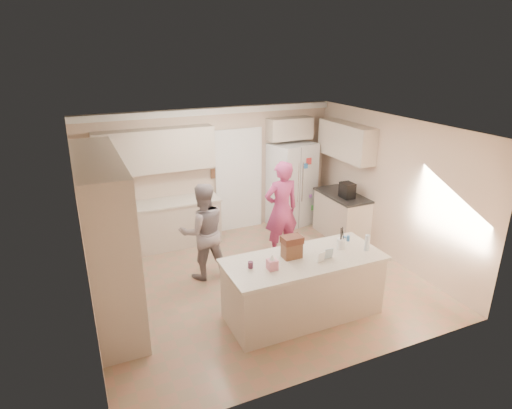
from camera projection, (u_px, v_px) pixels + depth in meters
name	position (u px, v px, depth m)	size (l,w,h in m)	color
floor	(259.00, 282.00, 7.18)	(5.20, 4.60, 0.02)	#9F7358
ceiling	(259.00, 126.00, 6.27)	(5.20, 4.60, 0.02)	white
wall_back	(213.00, 172.00, 8.70)	(5.20, 0.02, 2.60)	beige
wall_front	(345.00, 278.00, 4.74)	(5.20, 0.02, 2.60)	beige
wall_left	(82.00, 238.00, 5.73)	(0.02, 4.60, 2.60)	beige
wall_right	(391.00, 188.00, 7.71)	(0.02, 4.60, 2.60)	beige
crown_back	(211.00, 111.00, 8.23)	(5.20, 0.08, 0.12)	white
pantry_bank	(106.00, 237.00, 6.07)	(0.60, 2.60, 2.35)	#C4B49D
back_base_cab	(163.00, 226.00, 8.30)	(2.20, 0.60, 0.88)	#C4B49D
back_countertop	(161.00, 204.00, 8.13)	(2.24, 0.63, 0.04)	beige
back_upper_cab	(155.00, 151.00, 7.90)	(2.20, 0.35, 0.80)	#C4B49D
doorway_opening	(238.00, 181.00, 8.97)	(0.90, 0.06, 2.10)	black
doorway_casing	(239.00, 182.00, 8.94)	(1.02, 0.03, 2.22)	white
wall_frame_upper	(214.00, 161.00, 8.59)	(0.15, 0.02, 0.20)	brown
wall_frame_lower	(214.00, 174.00, 8.68)	(0.15, 0.02, 0.20)	brown
refrigerator	(292.00, 184.00, 9.25)	(0.90, 0.70, 1.80)	white
fridge_seam	(300.00, 189.00, 8.95)	(0.01, 0.02, 1.78)	gray
fridge_dispenser	(291.00, 179.00, 8.77)	(0.22, 0.03, 0.35)	black
fridge_handle_l	(298.00, 183.00, 8.87)	(0.02, 0.02, 0.85)	silver
fridge_handle_r	(302.00, 182.00, 8.90)	(0.02, 0.02, 0.85)	silver
over_fridge_cab	(290.00, 129.00, 8.89)	(0.95, 0.35, 0.45)	#C4B49D
right_base_cab	(341.00, 216.00, 8.75)	(0.60, 1.20, 0.88)	#C4B49D
right_countertop	(342.00, 195.00, 8.59)	(0.63, 1.24, 0.04)	#2D2B28
right_upper_cab	(346.00, 141.00, 8.45)	(0.35, 1.50, 0.70)	#C4B49D
coffee_maker	(347.00, 190.00, 8.34)	(0.22, 0.28, 0.30)	black
island_base	(303.00, 288.00, 6.16)	(2.20, 0.90, 0.88)	#C4B49D
island_top	(304.00, 260.00, 6.00)	(2.28, 0.96, 0.05)	beige
utensil_crock	(341.00, 244.00, 6.25)	(0.13, 0.13, 0.15)	white
tissue_box	(272.00, 264.00, 5.67)	(0.13, 0.13, 0.14)	pink
tissue_plume	(272.00, 257.00, 5.63)	(0.08, 0.08, 0.08)	white
dollhouse_body	(292.00, 250.00, 5.98)	(0.26, 0.18, 0.22)	brown
dollhouse_roof	(292.00, 240.00, 5.92)	(0.28, 0.20, 0.10)	#592D1E
jam_jar	(250.00, 265.00, 5.71)	(0.07, 0.07, 0.09)	#59263F
greeting_card_a	(321.00, 257.00, 5.85)	(0.12, 0.01, 0.16)	white
greeting_card_b	(329.00, 254.00, 5.95)	(0.12, 0.01, 0.16)	silver
water_bottle	(367.00, 243.00, 6.18)	(0.07, 0.07, 0.24)	silver
shaker_salt	(344.00, 239.00, 6.47)	(0.05, 0.05, 0.09)	teal
shaker_pepper	(348.00, 238.00, 6.50)	(0.05, 0.05, 0.09)	teal
teen_boy	(203.00, 231.00, 7.08)	(0.81, 0.63, 1.66)	gray
teen_girl	(281.00, 210.00, 7.79)	(0.67, 0.44, 1.83)	#A63B5B
fridge_magnets	(300.00, 189.00, 8.94)	(0.76, 0.02, 1.44)	tan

